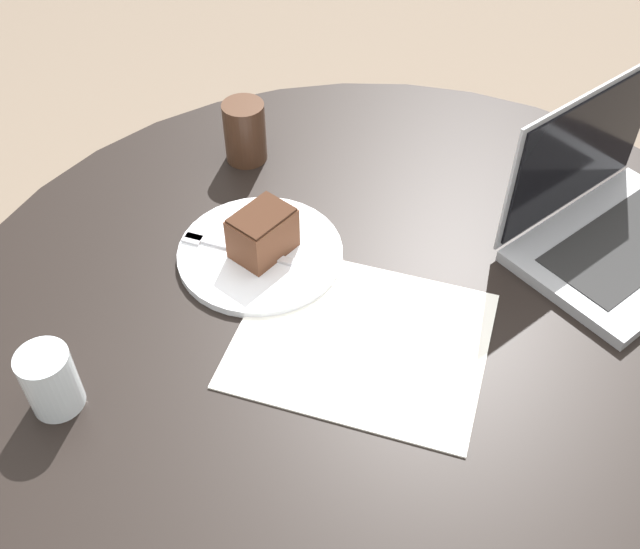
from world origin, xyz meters
TOP-DOWN VIEW (x-y plane):
  - dining_table at (0.00, 0.00)m, footprint 1.25×1.25m
  - paper_document at (-0.03, -0.02)m, footprint 0.33×0.27m
  - plate at (-0.21, 0.09)m, footprint 0.24×0.24m
  - cake_slice at (-0.21, 0.09)m, footprint 0.09×0.11m
  - fork at (-0.26, 0.08)m, footprint 0.17×0.03m
  - coffee_glass at (-0.32, 0.30)m, footprint 0.07×0.07m
  - water_glass at (-0.36, -0.23)m, footprint 0.06×0.06m
  - laptop at (0.27, 0.28)m, footprint 0.36×0.39m

SIDE VIEW (x-z plane):
  - dining_table at x=0.00m, z-range 0.25..1.00m
  - paper_document at x=-0.03m, z-range 0.75..0.76m
  - plate at x=-0.21m, z-range 0.75..0.76m
  - fork at x=-0.26m, z-range 0.76..0.77m
  - laptop at x=0.27m, z-range 0.68..0.91m
  - water_glass at x=-0.36m, z-range 0.75..0.84m
  - cake_slice at x=-0.21m, z-range 0.76..0.84m
  - coffee_glass at x=-0.32m, z-range 0.75..0.86m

